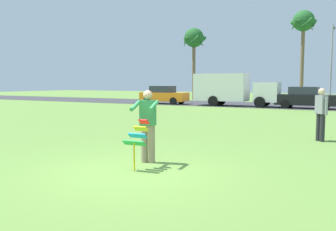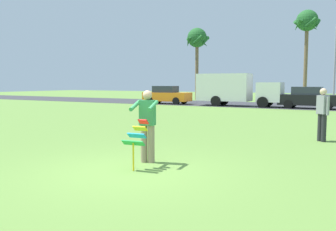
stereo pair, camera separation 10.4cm
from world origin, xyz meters
name	(u,v)px [view 2 (the right image)]	position (x,y,z in m)	size (l,w,h in m)	color
ground_plane	(130,171)	(0.00, 0.00, 0.00)	(120.00, 120.00, 0.00)	olive
road_strip	(303,106)	(0.00, 23.90, 0.01)	(120.00, 8.00, 0.01)	#38383D
person_kite_flyer	(147,123)	(-0.12, 0.90, 0.95)	(0.66, 0.74, 1.73)	gray
kite_held	(137,137)	(0.04, 0.22, 0.72)	(0.52, 0.67, 1.09)	red
parked_car_orange	(167,95)	(-11.22, 21.50, 0.77)	(4.26, 1.96, 1.60)	orange
parked_truck_white_box	(234,89)	(-4.98, 21.50, 1.41)	(6.75, 2.24, 2.62)	silver
parked_car_black	(309,98)	(0.70, 21.50, 0.77)	(4.23, 1.89, 1.60)	black
palm_tree_left_near	(197,41)	(-11.99, 29.60, 6.45)	(2.58, 2.71, 7.81)	brown
palm_tree_right_near	(307,25)	(-1.13, 32.12, 7.65)	(2.58, 2.71, 9.11)	brown
streetlight_pole	(335,59)	(1.81, 28.87, 4.00)	(0.24, 1.65, 7.00)	#9E9EA3
person_walker_near	(323,113)	(3.18, 6.25, 0.93)	(0.42, 0.44, 1.73)	#26262B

